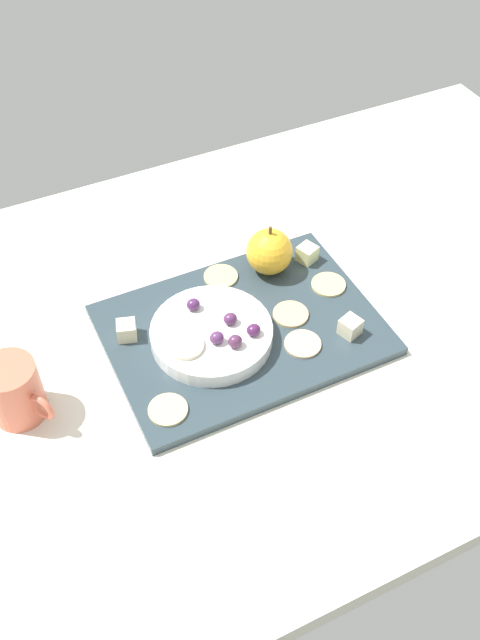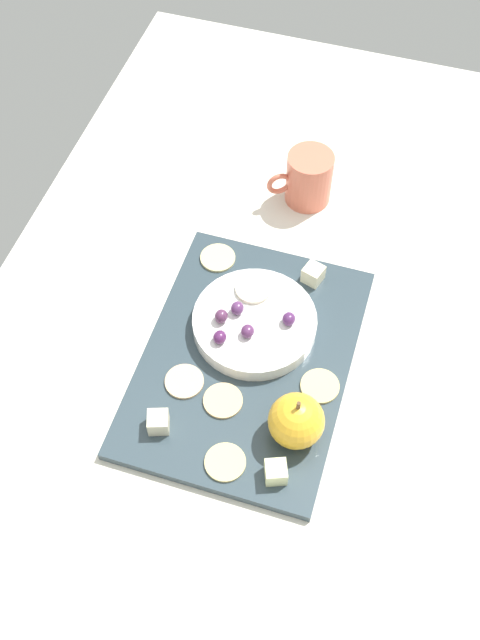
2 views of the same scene
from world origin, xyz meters
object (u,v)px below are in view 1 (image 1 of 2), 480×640
Objects in this scene: platter at (242,330)px; grape_0 at (235,341)px; apple_whole at (269,252)px; cracker_2 at (303,344)px; grape_1 at (217,338)px; serving_dish at (212,334)px; cracker_3 at (291,314)px; cheese_cube_2 at (307,254)px; cheese_cube_0 at (350,327)px; cracker_0 at (328,284)px; grape_3 at (193,304)px; grape_4 at (254,330)px; cracker_4 at (221,276)px; apple_slice_0 at (186,345)px; cheese_cube_1 at (127,330)px; cup at (15,391)px; grape_2 at (230,319)px; cracker_1 at (168,410)px.

grape_0 is (3.31, 4.63, 3.93)cm from platter.
cracker_2 is at bearing 79.80° from apple_whole.
platter is 19.39× the size of grape_1.
cracker_3 is at bearing 176.98° from serving_dish.
platter is 17.31cm from cheese_cube_2.
grape_1 reaches higher than cheese_cube_0.
cracker_0 and cracker_2 have the same top height.
grape_3 is 9.66cm from grape_4.
cheese_cube_0 reaches higher than cracker_2.
apple_slice_0 is at bearing 48.89° from cracker_4.
serving_dish is 6.49× the size of cheese_cube_2.
grape_0 reaches higher than cheese_cube_1.
grape_3 is at bearing 11.13° from cheese_cube_2.
grape_0 is at bearing 54.46° from platter.
grape_4 is (6.18, -2.96, 2.93)cm from cracker_2.
cracker_2 is 0.54× the size of cup.
cheese_cube_0 is at bearing 165.64° from apple_slice_0.
cup is (29.71, -0.75, -0.22)cm from grape_2.
cheese_cube_2 is 19.41cm from grape_2.
serving_dish is at bearing -160.90° from apple_slice_0.
cracker_4 is (5.80, -11.48, 0.00)cm from cracker_3.
grape_4 is at bearing 124.60° from grape_3.
cracker_4 is 2.63× the size of grape_3.
grape_0 is 1.00× the size of grape_4.
cracker_2 is at bearing 154.42° from grape_4.
cheese_cube_1 is (24.20, 3.75, -2.22)cm from apple_whole.
apple_whole is 3.61× the size of grape_4.
apple_whole reaches higher than apple_slice_0.
platter is at bearing -175.35° from serving_dish.
cracker_0 is at bearing 148.41° from cracker_4.
cracker_2 is at bearing 142.76° from grape_2.
grape_0 reaches higher than cheese_cube_0.
platter is at bearing 82.09° from cracker_4.
apple_whole reaches higher than grape_0.
apple_whole is 18.50cm from grape_1.
cup is (39.07, -1.23, 2.72)cm from cracker_3.
grape_3 is at bearing 173.58° from cheese_cube_1.
cracker_0 is 32.11cm from cracker_1.
grape_4 is at bearing 144.53° from serving_dish.
grape_4 is 31.93cm from cup.
grape_4 reaches higher than cracker_0.
cracker_2 is 10.06cm from grape_0.
grape_1 is at bearing 83.03° from serving_dish.
cheese_cube_1 is at bearing -30.79° from grape_4.
cheese_cube_0 is at bearing 147.66° from grape_3.
apple_slice_0 is at bearing 22.57° from cheese_cube_2.
cracker_3 is 2.63× the size of grape_0.
serving_dish is 3.30× the size of cracker_1.
grape_0 is at bearing 110.79° from serving_dish.
cheese_cube_0 is 1.00× the size of cheese_cube_2.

